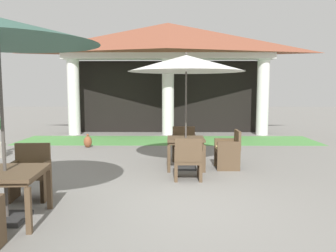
{
  "coord_description": "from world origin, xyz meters",
  "views": [
    {
      "loc": [
        0.13,
        -5.4,
        1.89
      ],
      "look_at": [
        0.06,
        1.8,
        1.09
      ],
      "focal_mm": 36.76,
      "sensor_mm": 36.0,
      "label": 1
    }
  ],
  "objects_px": {
    "patio_umbrella_near_foreground": "(186,64)",
    "patio_chair_near_foreground_south": "(188,161)",
    "patio_chair_near_foreground_east": "(229,151)",
    "patio_table_near_foreground": "(186,142)",
    "patio_chair_near_foreground_north": "(184,145)",
    "patio_chair_mid_left_north": "(30,174)",
    "patio_table_mid_left": "(5,177)",
    "terracotta_urn": "(88,142)"
  },
  "relations": [
    {
      "from": "patio_chair_near_foreground_east",
      "to": "patio_chair_mid_left_north",
      "type": "relative_size",
      "value": 0.97
    },
    {
      "from": "patio_umbrella_near_foreground",
      "to": "patio_chair_near_foreground_south",
      "type": "distance_m",
      "value": 2.28
    },
    {
      "from": "patio_umbrella_near_foreground",
      "to": "patio_chair_near_foreground_east",
      "type": "relative_size",
      "value": 2.98
    },
    {
      "from": "patio_table_near_foreground",
      "to": "patio_chair_near_foreground_north",
      "type": "bearing_deg",
      "value": 90.26
    },
    {
      "from": "patio_table_near_foreground",
      "to": "patio_table_mid_left",
      "type": "bearing_deg",
      "value": -129.5
    },
    {
      "from": "patio_chair_near_foreground_south",
      "to": "patio_table_mid_left",
      "type": "height_order",
      "value": "patio_chair_near_foreground_south"
    },
    {
      "from": "patio_chair_near_foreground_east",
      "to": "patio_chair_mid_left_north",
      "type": "distance_m",
      "value": 4.39
    },
    {
      "from": "patio_chair_mid_left_north",
      "to": "patio_table_mid_left",
      "type": "bearing_deg",
      "value": 90.0
    },
    {
      "from": "patio_chair_near_foreground_east",
      "to": "patio_chair_near_foreground_south",
      "type": "xyz_separation_m",
      "value": [
        -1.0,
        -1.02,
        -0.02
      ]
    },
    {
      "from": "terracotta_urn",
      "to": "patio_chair_near_foreground_north",
      "type": "bearing_deg",
      "value": -31.7
    },
    {
      "from": "patio_chair_near_foreground_east",
      "to": "patio_table_mid_left",
      "type": "distance_m",
      "value": 4.93
    },
    {
      "from": "patio_chair_near_foreground_east",
      "to": "patio_chair_mid_left_north",
      "type": "bearing_deg",
      "value": 120.84
    },
    {
      "from": "patio_chair_near_foreground_north",
      "to": "patio_chair_near_foreground_south",
      "type": "height_order",
      "value": "patio_chair_near_foreground_south"
    },
    {
      "from": "patio_umbrella_near_foreground",
      "to": "patio_table_mid_left",
      "type": "relative_size",
      "value": 2.52
    },
    {
      "from": "patio_table_near_foreground",
      "to": "patio_umbrella_near_foreground",
      "type": "distance_m",
      "value": 1.81
    },
    {
      "from": "patio_umbrella_near_foreground",
      "to": "patio_chair_near_foreground_east",
      "type": "bearing_deg",
      "value": 0.26
    },
    {
      "from": "patio_chair_near_foreground_south",
      "to": "terracotta_urn",
      "type": "bearing_deg",
      "value": 127.62
    },
    {
      "from": "patio_table_mid_left",
      "to": "patio_chair_mid_left_north",
      "type": "xyz_separation_m",
      "value": [
        -0.06,
        1.0,
        -0.21
      ]
    },
    {
      "from": "patio_table_near_foreground",
      "to": "terracotta_urn",
      "type": "relative_size",
      "value": 1.95
    },
    {
      "from": "patio_table_mid_left",
      "to": "terracotta_urn",
      "type": "relative_size",
      "value": 2.42
    },
    {
      "from": "patio_table_near_foreground",
      "to": "patio_umbrella_near_foreground",
      "type": "xyz_separation_m",
      "value": [
        -0.0,
        -0.0,
        1.81
      ]
    },
    {
      "from": "patio_chair_near_foreground_north",
      "to": "patio_table_mid_left",
      "type": "relative_size",
      "value": 0.81
    },
    {
      "from": "patio_chair_near_foreground_south",
      "to": "patio_chair_mid_left_north",
      "type": "height_order",
      "value": "patio_chair_mid_left_north"
    },
    {
      "from": "terracotta_urn",
      "to": "patio_table_mid_left",
      "type": "bearing_deg",
      "value": -86.93
    },
    {
      "from": "patio_table_near_foreground",
      "to": "terracotta_urn",
      "type": "height_order",
      "value": "patio_table_near_foreground"
    },
    {
      "from": "patio_umbrella_near_foreground",
      "to": "patio_chair_near_foreground_south",
      "type": "xyz_separation_m",
      "value": [
        0.0,
        -1.01,
        -2.04
      ]
    },
    {
      "from": "patio_chair_near_foreground_north",
      "to": "terracotta_urn",
      "type": "xyz_separation_m",
      "value": [
        -3.01,
        1.86,
        -0.21
      ]
    },
    {
      "from": "patio_umbrella_near_foreground",
      "to": "terracotta_urn",
      "type": "height_order",
      "value": "patio_umbrella_near_foreground"
    },
    {
      "from": "patio_chair_near_foreground_north",
      "to": "patio_chair_near_foreground_south",
      "type": "distance_m",
      "value": 2.02
    },
    {
      "from": "patio_table_mid_left",
      "to": "patio_chair_near_foreground_east",
      "type": "bearing_deg",
      "value": 41.45
    },
    {
      "from": "patio_chair_near_foreground_east",
      "to": "patio_table_near_foreground",
      "type": "bearing_deg",
      "value": 90.0
    },
    {
      "from": "patio_table_near_foreground",
      "to": "patio_table_mid_left",
      "type": "relative_size",
      "value": 0.81
    },
    {
      "from": "patio_chair_near_foreground_north",
      "to": "terracotta_urn",
      "type": "height_order",
      "value": "patio_chair_near_foreground_north"
    },
    {
      "from": "patio_chair_near_foreground_north",
      "to": "patio_chair_mid_left_north",
      "type": "distance_m",
      "value": 4.27
    },
    {
      "from": "patio_table_near_foreground",
      "to": "patio_chair_near_foreground_south",
      "type": "distance_m",
      "value": 1.04
    },
    {
      "from": "patio_chair_near_foreground_east",
      "to": "patio_chair_near_foreground_south",
      "type": "relative_size",
      "value": 1.02
    },
    {
      "from": "patio_table_near_foreground",
      "to": "patio_umbrella_near_foreground",
      "type": "relative_size",
      "value": 0.32
    },
    {
      "from": "patio_chair_near_foreground_east",
      "to": "terracotta_urn",
      "type": "height_order",
      "value": "patio_chair_near_foreground_east"
    },
    {
      "from": "patio_umbrella_near_foreground",
      "to": "patio_chair_near_foreground_east",
      "type": "xyz_separation_m",
      "value": [
        1.01,
        0.0,
        -2.01
      ]
    },
    {
      "from": "patio_table_near_foreground",
      "to": "patio_chair_near_foreground_south",
      "type": "height_order",
      "value": "patio_chair_near_foreground_south"
    },
    {
      "from": "patio_chair_near_foreground_east",
      "to": "patio_chair_near_foreground_south",
      "type": "bearing_deg",
      "value": 135.07
    },
    {
      "from": "patio_chair_near_foreground_north",
      "to": "patio_umbrella_near_foreground",
      "type": "bearing_deg",
      "value": 90.0
    }
  ]
}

